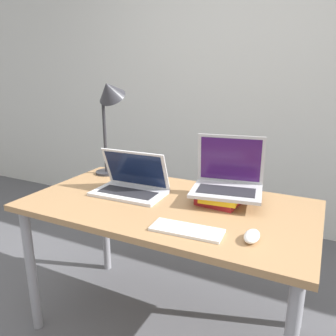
% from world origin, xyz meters
% --- Properties ---
extents(wall_back, '(8.00, 0.05, 2.70)m').
position_xyz_m(wall_back, '(0.00, 1.90, 1.35)').
color(wall_back, silver).
rests_on(wall_back, ground_plane).
extents(desk, '(1.41, 0.76, 0.74)m').
position_xyz_m(desk, '(0.00, 0.38, 0.66)').
color(desk, '#9E754C').
rests_on(desk, ground_plane).
extents(laptop_left, '(0.38, 0.24, 0.23)m').
position_xyz_m(laptop_left, '(-0.24, 0.42, 0.79)').
color(laptop_left, silver).
rests_on(laptop_left, desk).
extents(book_stack, '(0.21, 0.28, 0.05)m').
position_xyz_m(book_stack, '(0.23, 0.51, 0.77)').
color(book_stack, maroon).
rests_on(book_stack, desk).
extents(laptop_on_books, '(0.37, 0.31, 0.27)m').
position_xyz_m(laptop_on_books, '(0.25, 0.54, 0.85)').
color(laptop_on_books, '#B2B2B7').
rests_on(laptop_on_books, book_stack).
extents(wireless_keyboard, '(0.30, 0.13, 0.01)m').
position_xyz_m(wireless_keyboard, '(0.21, 0.14, 0.75)').
color(wireless_keyboard, white).
rests_on(wireless_keyboard, desk).
extents(mouse, '(0.06, 0.11, 0.04)m').
position_xyz_m(mouse, '(0.46, 0.18, 0.76)').
color(mouse, white).
rests_on(mouse, desk).
extents(desk_lamp, '(0.23, 0.20, 0.61)m').
position_xyz_m(desk_lamp, '(-0.50, 0.62, 1.20)').
color(desk_lamp, '#28282D').
rests_on(desk_lamp, desk).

